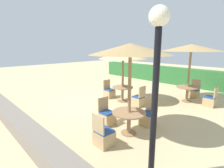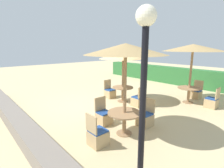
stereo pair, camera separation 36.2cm
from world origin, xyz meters
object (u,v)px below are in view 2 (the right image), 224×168
(patio_chair_center_west, at_px, (110,93))
(parasol_front_right, at_px, (125,50))
(patio_chair_front_right_south, at_px, (97,136))
(patio_chair_front_right_north, at_px, (145,118))
(patio_chair_back_right_east, at_px, (212,102))
(patio_chair_back_right_north, at_px, (196,93))
(round_table_center, at_px, (123,90))
(round_table_front_right, at_px, (124,117))
(patio_chair_center_east, at_px, (138,101))
(patio_chair_front_right_west, at_px, (104,117))
(round_table_back_right, at_px, (189,91))
(parasol_back_right, at_px, (193,48))
(parasol_center, at_px, (123,56))
(lamp_post, at_px, (144,64))

(patio_chair_center_west, bearing_deg, parasol_front_right, 55.92)
(parasol_front_right, relative_size, patio_chair_front_right_south, 2.94)
(patio_chair_front_right_north, bearing_deg, patio_chair_front_right_south, 87.64)
(patio_chair_back_right_east, bearing_deg, patio_chair_back_right_north, 49.38)
(round_table_center, xyz_separation_m, patio_chair_back_right_north, (2.14, 3.21, -0.30))
(round_table_center, height_order, round_table_front_right, round_table_center)
(parasol_front_right, bearing_deg, patio_chair_center_east, 121.36)
(parasol_front_right, height_order, patio_chair_front_right_west, parasol_front_right)
(round_table_center, relative_size, patio_chair_center_east, 1.08)
(patio_chair_center_west, relative_size, parasol_front_right, 0.34)
(patio_chair_front_right_north, xyz_separation_m, round_table_back_right, (-0.19, 3.53, 0.32))
(parasol_front_right, bearing_deg, patio_chair_center_west, 145.92)
(patio_chair_front_right_west, distance_m, patio_chair_front_right_north, 1.41)
(parasol_back_right, relative_size, patio_chair_back_right_north, 2.96)
(round_table_back_right, xyz_separation_m, patio_chair_back_right_east, (1.02, 0.05, -0.32))
(parasol_center, relative_size, patio_chair_back_right_north, 2.58)
(patio_chair_front_right_west, distance_m, patio_chair_back_right_east, 4.92)
(round_table_back_right, height_order, patio_chair_back_right_east, patio_chair_back_right_east)
(parasol_front_right, height_order, round_table_back_right, parasol_front_right)
(lamp_post, height_order, round_table_center, lamp_post)
(patio_chair_front_right_south, xyz_separation_m, patio_chair_back_right_east, (0.91, 5.53, 0.00))
(parasol_center, xyz_separation_m, patio_chair_center_west, (-0.92, -0.04, -1.97))
(parasol_back_right, bearing_deg, patio_chair_center_east, -119.40)
(patio_chair_center_west, xyz_separation_m, patio_chair_back_right_north, (3.07, 3.25, 0.00))
(patio_chair_back_right_east, bearing_deg, patio_chair_center_west, 119.26)
(round_table_center, bearing_deg, parasol_front_right, -43.82)
(lamp_post, relative_size, parasol_back_right, 1.21)
(patio_chair_back_right_east, bearing_deg, patio_chair_front_right_north, 166.92)
(patio_chair_back_right_north, bearing_deg, patio_chair_front_right_west, 81.96)
(lamp_post, height_order, patio_chair_center_west, lamp_post)
(round_table_front_right, bearing_deg, patio_chair_front_right_north, 86.76)
(patio_chair_front_right_west, height_order, round_table_back_right, patio_chair_front_right_west)
(patio_chair_center_west, xyz_separation_m, patio_chair_front_right_south, (3.23, -3.20, 0.00))
(patio_chair_center_west, distance_m, patio_chair_back_right_north, 4.47)
(patio_chair_back_right_north, bearing_deg, round_table_front_right, 92.05)
(patio_chair_front_right_south, bearing_deg, patio_chair_center_east, 112.53)
(parasol_back_right, distance_m, patio_chair_back_right_east, 2.53)
(patio_chair_center_west, xyz_separation_m, round_table_back_right, (3.12, 2.27, 0.32))
(patio_chair_front_right_south, relative_size, patio_chair_back_right_north, 1.00)
(patio_chair_front_right_north, bearing_deg, round_table_center, -28.44)
(patio_chair_back_right_east, bearing_deg, parasol_center, 125.34)
(parasol_center, bearing_deg, lamp_post, -40.76)
(parasol_center, height_order, patio_chair_back_right_east, parasol_center)
(lamp_post, bearing_deg, patio_chair_center_east, 130.99)
(parasol_back_right, distance_m, round_table_back_right, 2.00)
(round_table_front_right, height_order, round_table_back_right, round_table_back_right)
(round_table_center, bearing_deg, parasol_center, 0.00)
(round_table_center, relative_size, patio_chair_back_right_north, 1.08)
(parasol_center, distance_m, round_table_center, 1.67)
(parasol_center, relative_size, patio_chair_back_right_east, 2.58)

